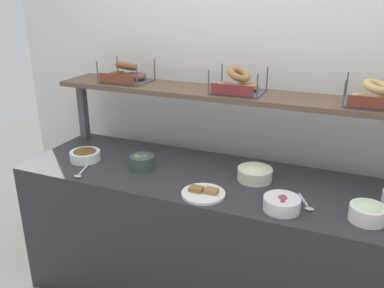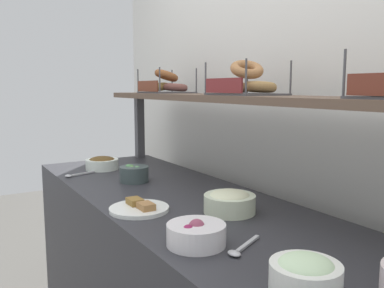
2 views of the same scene
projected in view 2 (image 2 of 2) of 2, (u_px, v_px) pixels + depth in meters
The scene contains 13 objects.
back_wall at pixel (293, 112), 1.88m from camera, with size 3.54×0.06×2.40m, color silver.
shelf_riser_left at pixel (140, 127), 2.70m from camera, with size 0.05×0.05×0.40m, color #4C4C51.
upper_shelf at pixel (245, 99), 1.73m from camera, with size 2.30×0.32×0.03m, color brown.
bowl_chocolate_spread at pixel (102, 163), 2.32m from camera, with size 0.18×0.18×0.07m.
bowl_potato_salad at pixel (230, 202), 1.51m from camera, with size 0.19×0.19×0.09m.
bowl_veggie_mix at pixel (134, 173), 2.01m from camera, with size 0.14×0.14×0.09m.
bowl_beet_salad at pixel (196, 234), 1.20m from camera, with size 0.18×0.18×0.08m.
bowl_scallion_spread at pixel (305, 275), 0.91m from camera, with size 0.16×0.16×0.09m.
serving_plate_white at pixel (139, 208), 1.54m from camera, with size 0.23×0.23×0.04m.
serving_spoon_near_plate at pixel (240, 249), 1.16m from camera, with size 0.10×0.16×0.01m.
serving_spoon_by_edge at pixel (75, 175), 2.14m from camera, with size 0.07×0.17×0.01m.
bagel_basket_cinnamon_raisin at pixel (166, 85), 2.35m from camera, with size 0.30×0.24×0.14m.
bagel_basket_everything at pixel (246, 83), 1.71m from camera, with size 0.29×0.26×0.16m.
Camera 2 is at (1.37, -0.83, 1.31)m, focal length 38.11 mm.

